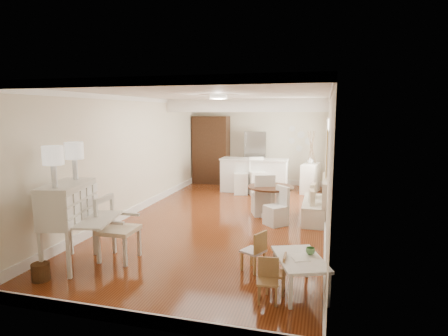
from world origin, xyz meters
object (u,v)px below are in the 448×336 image
at_px(kids_chair_c, 268,281).
at_px(fridge, 266,159).
at_px(bar_stool_left, 241,177).
at_px(kids_table, 299,275).
at_px(sideboard, 310,178).
at_px(breakfast_counter, 254,175).
at_px(pantry_cabinet, 211,150).
at_px(wicker_basket, 41,272).
at_px(bar_stool_right, 257,176).
at_px(gustavian_armchair, 119,229).
at_px(slip_chair_far, 263,194).
at_px(slip_chair_near, 276,206).
at_px(kids_chair_a, 276,273).
at_px(secretary_bureau, 69,225).
at_px(dining_table, 270,202).
at_px(kids_chair_b, 253,250).

xyz_separation_m(kids_chair_c, fridge, (-1.23, 7.68, 0.62)).
height_order(bar_stool_left, fridge, fridge).
bearing_deg(kids_table, kids_chair_c, -133.93).
bearing_deg(sideboard, kids_table, -78.10).
bearing_deg(fridge, breakfast_counter, -100.78).
bearing_deg(pantry_cabinet, wicker_basket, -91.22).
xyz_separation_m(wicker_basket, breakfast_counter, (1.87, 6.88, 0.39)).
distance_m(fridge, sideboard, 1.70).
xyz_separation_m(wicker_basket, bar_stool_right, (2.04, 6.50, 0.43)).
bearing_deg(gustavian_armchair, kids_chair_c, -106.91).
bearing_deg(breakfast_counter, fridge, 79.22).
height_order(bar_stool_right, fridge, fridge).
xyz_separation_m(wicker_basket, slip_chair_far, (2.56, 4.36, 0.37)).
xyz_separation_m(breakfast_counter, sideboard, (1.68, 0.37, -0.07)).
xyz_separation_m(kids_table, fridge, (-1.60, 7.30, 0.66)).
bearing_deg(slip_chair_near, pantry_cabinet, 167.99).
height_order(kids_chair_a, kids_chair_c, kids_chair_c).
bearing_deg(slip_chair_far, sideboard, -129.40).
distance_m(gustavian_armchair, wicker_basket, 1.29).
xyz_separation_m(bar_stool_right, pantry_cabinet, (-1.87, 1.46, 0.59)).
height_order(secretary_bureau, pantry_cabinet, pantry_cabinet).
bearing_deg(bar_stool_right, bar_stool_left, 160.46).
distance_m(slip_chair_far, bar_stool_left, 2.34).
height_order(gustavian_armchair, kids_chair_c, gustavian_armchair).
bearing_deg(dining_table, kids_chair_b, -86.81).
height_order(dining_table, bar_stool_left, bar_stool_left).
bearing_deg(kids_chair_a, sideboard, 178.35).
relative_size(dining_table, slip_chair_near, 1.26).
distance_m(bar_stool_right, fridge, 1.47).
bearing_deg(sideboard, slip_chair_far, -98.11).
relative_size(secretary_bureau, kids_table, 1.38).
relative_size(secretary_bureau, breakfast_counter, 0.66).
bearing_deg(wicker_basket, kids_chair_c, 4.24).
xyz_separation_m(kids_chair_a, dining_table, (-0.60, 3.70, 0.09)).
bearing_deg(pantry_cabinet, bar_stool_left, -46.88).
xyz_separation_m(slip_chair_near, fridge, (-0.89, 4.31, 0.48)).
bearing_deg(secretary_bureau, dining_table, 41.83).
relative_size(slip_chair_far, breakfast_counter, 0.49).
relative_size(dining_table, breakfast_counter, 0.52).
xyz_separation_m(kids_chair_c, dining_table, (-0.54, 3.99, 0.08)).
height_order(secretary_bureau, fridge, fridge).
distance_m(kids_chair_b, pantry_cabinet, 7.39).
height_order(fridge, sideboard, fridge).
bearing_deg(breakfast_counter, kids_chair_a, -76.75).
relative_size(kids_chair_a, slip_chair_near, 0.65).
bearing_deg(bar_stool_left, kids_chair_b, -86.72).
bearing_deg(kids_chair_c, pantry_cabinet, 105.47).
bearing_deg(slip_chair_near, dining_table, 153.57).
bearing_deg(bar_stool_left, gustavian_armchair, -110.12).
relative_size(kids_table, kids_chair_c, 1.71).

